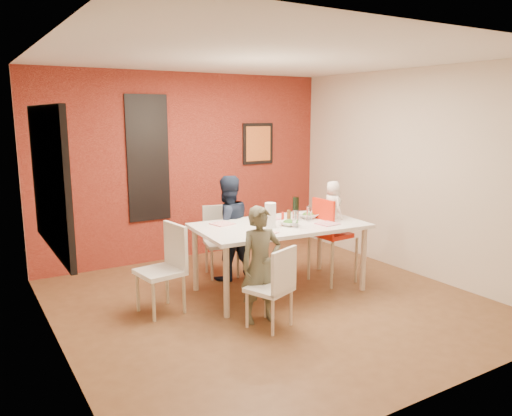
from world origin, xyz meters
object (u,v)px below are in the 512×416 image
toddler (333,207)px  chair_far (220,236)px  dining_table (280,230)px  child_near (261,265)px  chair_near (275,284)px  high_chair (330,232)px  chair_left (167,263)px  wine_bottle (296,209)px  paper_towel_roll (270,215)px  child_far (227,228)px

toddler → chair_far: bearing=53.3°
dining_table → toddler: bearing=-5.4°
child_near → chair_near: bearing=-75.1°
high_chair → toddler: 0.32m
toddler → chair_near: bearing=127.6°
chair_near → chair_left: size_ratio=0.88×
child_near → wine_bottle: (0.94, 0.70, 0.37)m
chair_near → child_near: size_ratio=0.69×
chair_near → wine_bottle: wine_bottle is taller
dining_table → chair_left: 1.41m
wine_bottle → chair_left: bearing=177.7°
chair_left → child_near: size_ratio=0.79×
child_near → toddler: bearing=30.6°
chair_near → toddler: 1.69m
paper_towel_roll → chair_near: bearing=-119.7°
chair_far → wine_bottle: bearing=-43.3°
chair_far → high_chair: (1.03, -1.03, 0.14)m
chair_near → chair_far: bearing=-121.5°
child_near → toddler: (1.43, 0.59, 0.36)m
dining_table → toddler: 0.78m
high_chair → child_near: bearing=108.9°
child_far → chair_far: bearing=-96.8°
child_near → wine_bottle: size_ratio=4.09×
dining_table → wine_bottle: size_ratio=6.96×
chair_far → chair_left: 1.37m
high_chair → child_near: 1.51m
toddler → wine_bottle: bearing=83.7°
child_far → paper_towel_roll: bearing=97.4°
chair_near → paper_towel_roll: size_ratio=2.92×
dining_table → chair_far: (-0.31, 0.95, -0.24)m
chair_near → wine_bottle: (0.91, 0.93, 0.51)m
dining_table → high_chair: (0.72, -0.07, -0.10)m
paper_towel_roll → child_far: bearing=99.4°
wine_bottle → paper_towel_roll: 0.48m
chair_near → child_far: 1.65m
chair_left → wine_bottle: (1.66, -0.07, 0.44)m
child_far → toddler: 1.36m
dining_table → wine_bottle: bearing=9.8°
chair_near → chair_left: 1.25m
chair_left → high_chair: (2.11, -0.19, 0.12)m
chair_left → paper_towel_roll: bearing=72.2°
child_near → chair_left: bearing=141.1°
paper_towel_roll → child_near: bearing=-130.4°
child_near → wine_bottle: child_near is taller
wine_bottle → dining_table: bearing=-170.2°
child_near → toddler: toddler is taller
high_chair → dining_table: bearing=80.2°
chair_far → child_far: size_ratio=0.68×
child_far → paper_towel_roll: child_far is taller
child_near → paper_towel_roll: (0.48, 0.56, 0.36)m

